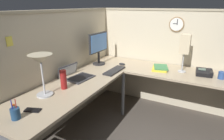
# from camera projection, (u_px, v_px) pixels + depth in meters

# --- Properties ---
(ground_plane) EXTENTS (6.80, 6.80, 0.00)m
(ground_plane) POSITION_uv_depth(u_px,v_px,m) (128.00, 122.00, 2.80)
(ground_plane) COLOR #4C443D
(cubicle_wall_back) EXTENTS (2.57, 0.12, 1.58)m
(cubicle_wall_back) POSITION_uv_depth(u_px,v_px,m) (61.00, 70.00, 2.61)
(cubicle_wall_back) COLOR beige
(cubicle_wall_back) RESTS_ON ground
(cubicle_wall_right) EXTENTS (0.12, 2.37, 1.58)m
(cubicle_wall_right) POSITION_uv_depth(u_px,v_px,m) (165.00, 58.00, 3.15)
(cubicle_wall_right) COLOR beige
(cubicle_wall_right) RESTS_ON ground
(desk) EXTENTS (2.35, 2.15, 0.73)m
(desk) POSITION_uv_depth(u_px,v_px,m) (128.00, 87.00, 2.45)
(desk) COLOR tan
(desk) RESTS_ON ground
(monitor) EXTENTS (0.46, 0.20, 0.50)m
(monitor) POSITION_uv_depth(u_px,v_px,m) (99.00, 46.00, 2.96)
(monitor) COLOR #232326
(monitor) RESTS_ON desk
(laptop) EXTENTS (0.37, 0.41, 0.22)m
(laptop) POSITION_uv_depth(u_px,v_px,m) (75.00, 75.00, 2.51)
(laptop) COLOR #38383D
(laptop) RESTS_ON desk
(keyboard) EXTENTS (0.43, 0.15, 0.02)m
(keyboard) POSITION_uv_depth(u_px,v_px,m) (115.00, 71.00, 2.73)
(keyboard) COLOR #232326
(keyboard) RESTS_ON desk
(computer_mouse) EXTENTS (0.06, 0.10, 0.03)m
(computer_mouse) POSITION_uv_depth(u_px,v_px,m) (122.00, 64.00, 3.00)
(computer_mouse) COLOR #232326
(computer_mouse) RESTS_ON desk
(desk_lamp_dome) EXTENTS (0.24, 0.24, 0.44)m
(desk_lamp_dome) POSITION_uv_depth(u_px,v_px,m) (41.00, 62.00, 1.90)
(desk_lamp_dome) COLOR #B7BABF
(desk_lamp_dome) RESTS_ON desk
(pen_cup) EXTENTS (0.08, 0.08, 0.18)m
(pen_cup) POSITION_uv_depth(u_px,v_px,m) (15.00, 113.00, 1.59)
(pen_cup) COLOR navy
(pen_cup) RESTS_ON desk
(cell_phone) EXTENTS (0.11, 0.16, 0.01)m
(cell_phone) POSITION_uv_depth(u_px,v_px,m) (33.00, 110.00, 1.72)
(cell_phone) COLOR black
(cell_phone) RESTS_ON desk
(thermos_flask) EXTENTS (0.07, 0.07, 0.22)m
(thermos_flask) POSITION_uv_depth(u_px,v_px,m) (64.00, 80.00, 2.14)
(thermos_flask) COLOR maroon
(thermos_flask) RESTS_ON desk
(office_phone) EXTENTS (0.21, 0.22, 0.11)m
(office_phone) POSITION_uv_depth(u_px,v_px,m) (205.00, 73.00, 2.56)
(office_phone) COLOR black
(office_phone) RESTS_ON desk
(book_stack) EXTENTS (0.32, 0.27, 0.04)m
(book_stack) POSITION_uv_depth(u_px,v_px,m) (160.00, 68.00, 2.81)
(book_stack) COLOR yellow
(book_stack) RESTS_ON desk
(desk_lamp_paper) EXTENTS (0.13, 0.13, 0.53)m
(desk_lamp_paper) POSITION_uv_depth(u_px,v_px,m) (185.00, 45.00, 2.59)
(desk_lamp_paper) COLOR #B7BABF
(desk_lamp_paper) RESTS_ON desk
(coffee_mug) EXTENTS (0.08, 0.08, 0.10)m
(coffee_mug) POSITION_uv_depth(u_px,v_px,m) (221.00, 75.00, 2.44)
(coffee_mug) COLOR #2D4C8C
(coffee_mug) RESTS_ON desk
(wall_clock) EXTENTS (0.04, 0.22, 0.22)m
(wall_clock) POSITION_uv_depth(u_px,v_px,m) (177.00, 24.00, 2.86)
(wall_clock) COLOR olive
(pinned_note_leftmost) EXTENTS (0.07, 0.00, 0.09)m
(pinned_note_leftmost) POSITION_uv_depth(u_px,v_px,m) (9.00, 41.00, 1.83)
(pinned_note_leftmost) COLOR #EAD84C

